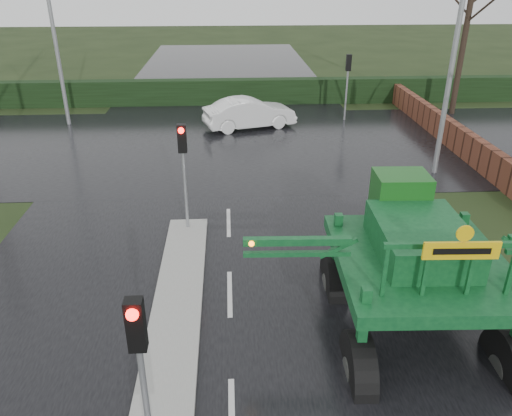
{
  "coord_description": "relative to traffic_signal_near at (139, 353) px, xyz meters",
  "views": [
    {
      "loc": [
        0.07,
        -6.69,
        7.64
      ],
      "look_at": [
        0.74,
        4.95,
        2.0
      ],
      "focal_mm": 35.0,
      "sensor_mm": 36.0,
      "label": 1
    }
  ],
  "objects": [
    {
      "name": "road_main",
      "position": [
        1.3,
        11.01,
        -2.59
      ],
      "size": [
        14.0,
        80.0,
        0.02
      ],
      "primitive_type": "cube",
      "color": "black",
      "rests_on": "ground"
    },
    {
      "name": "road_cross",
      "position": [
        1.3,
        17.01,
        -2.58
      ],
      "size": [
        80.0,
        12.0,
        0.02
      ],
      "primitive_type": "cube",
      "color": "black",
      "rests_on": "ground"
    },
    {
      "name": "median_island",
      "position": [
        -0.0,
        4.01,
        -2.51
      ],
      "size": [
        1.2,
        10.0,
        0.16
      ],
      "primitive_type": "cube",
      "color": "gray",
      "rests_on": "ground"
    },
    {
      "name": "hedge_row",
      "position": [
        1.3,
        25.01,
        -1.84
      ],
      "size": [
        44.0,
        0.9,
        1.5
      ],
      "primitive_type": "cube",
      "color": "black",
      "rests_on": "ground"
    },
    {
      "name": "brick_wall",
      "position": [
        11.8,
        17.01,
        -1.99
      ],
      "size": [
        0.4,
        20.0,
        1.2
      ],
      "primitive_type": "cube",
      "color": "#592D1E",
      "rests_on": "ground"
    },
    {
      "name": "traffic_signal_near",
      "position": [
        0.0,
        0.0,
        0.0
      ],
      "size": [
        0.26,
        0.33,
        3.52
      ],
      "color": "gray",
      "rests_on": "ground"
    },
    {
      "name": "traffic_signal_mid",
      "position": [
        0.0,
        8.5,
        0.0
      ],
      "size": [
        0.26,
        0.33,
        3.52
      ],
      "color": "gray",
      "rests_on": "ground"
    },
    {
      "name": "traffic_signal_far",
      "position": [
        7.8,
        21.02,
        0.0
      ],
      "size": [
        0.26,
        0.33,
        3.52
      ],
      "rotation": [
        0.0,
        0.0,
        3.14
      ],
      "color": "gray",
      "rests_on": "ground"
    },
    {
      "name": "street_light_right",
      "position": [
        9.49,
        13.01,
        3.4
      ],
      "size": [
        3.85,
        0.3,
        10.0
      ],
      "color": "gray",
      "rests_on": "ground"
    },
    {
      "name": "street_light_left_far",
      "position": [
        -6.89,
        21.01,
        3.4
      ],
      "size": [
        3.85,
        0.3,
        10.0
      ],
      "color": "gray",
      "rests_on": "ground"
    },
    {
      "name": "crop_sprayer",
      "position": [
        3.95,
        2.29,
        -0.5
      ],
      "size": [
        7.91,
        5.05,
        4.42
      ],
      "rotation": [
        0.0,
        0.0,
        -0.04
      ],
      "color": "black",
      "rests_on": "ground"
    },
    {
      "name": "white_sedan",
      "position": [
        2.49,
        19.8,
        -2.59
      ],
      "size": [
        5.0,
        2.94,
        1.56
      ],
      "primitive_type": "imported",
      "rotation": [
        0.0,
        0.0,
        1.86
      ],
      "color": "white",
      "rests_on": "ground"
    }
  ]
}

